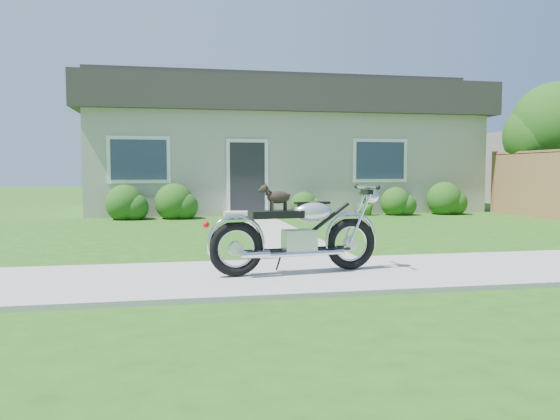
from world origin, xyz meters
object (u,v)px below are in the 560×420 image
object	(u,v)px
house	(279,146)
potted_plant_left	(181,204)
potted_plant_right	(365,201)
motorcycle_with_dog	(299,233)

from	to	relation	value
house	potted_plant_left	bearing A→B (deg)	-134.45
house	potted_plant_right	distance (m)	4.30
house	motorcycle_with_dog	xyz separation A→B (m)	(-2.04, -11.99, -1.62)
house	potted_plant_right	world-z (taller)	house
house	potted_plant_left	xyz separation A→B (m)	(-3.38, -3.44, -1.77)
potted_plant_left	motorcycle_with_dog	size ratio (longest dim) A/B	0.35
potted_plant_right	motorcycle_with_dog	xyz separation A→B (m)	(-3.95, -8.55, 0.11)
house	potted_plant_right	bearing A→B (deg)	-61.11
potted_plant_right	motorcycle_with_dog	size ratio (longest dim) A/B	0.38
potted_plant_right	motorcycle_with_dog	distance (m)	9.41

